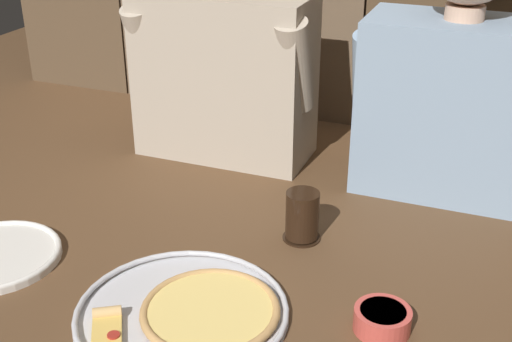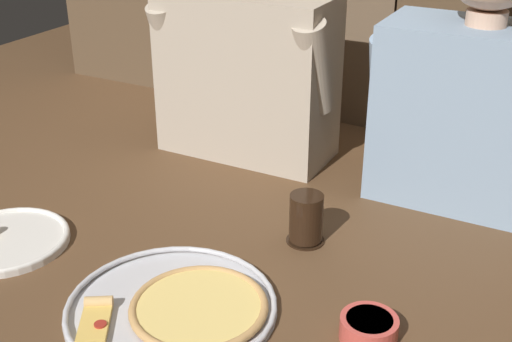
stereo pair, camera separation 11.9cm
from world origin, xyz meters
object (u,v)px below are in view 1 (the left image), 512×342
object	(u,v)px
drinking_glass	(302,216)
diner_right	(457,68)
diner_left	(224,47)
pizza_tray	(191,312)
dipping_bowl	(382,319)

from	to	relation	value
drinking_glass	diner_right	xyz separation A→B (m)	(0.23, 0.33, 0.23)
drinking_glass	diner_left	distance (m)	0.50
diner_left	diner_right	xyz separation A→B (m)	(0.53, 0.00, 0.01)
pizza_tray	diner_right	xyz separation A→B (m)	(0.32, 0.63, 0.27)
pizza_tray	drinking_glass	world-z (taller)	drinking_glass
pizza_tray	dipping_bowl	world-z (taller)	dipping_bowl
pizza_tray	diner_right	distance (m)	0.76
diner_right	pizza_tray	bearing A→B (deg)	-117.18
dipping_bowl	diner_right	xyz separation A→B (m)	(0.02, 0.54, 0.26)
pizza_tray	diner_right	world-z (taller)	diner_right
pizza_tray	dipping_bowl	bearing A→B (deg)	15.39
drinking_glass	diner_right	size ratio (longest dim) A/B	0.17
pizza_tray	drinking_glass	bearing A→B (deg)	72.61
pizza_tray	diner_right	bearing A→B (deg)	62.82
pizza_tray	diner_left	xyz separation A→B (m)	(-0.21, 0.63, 0.26)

